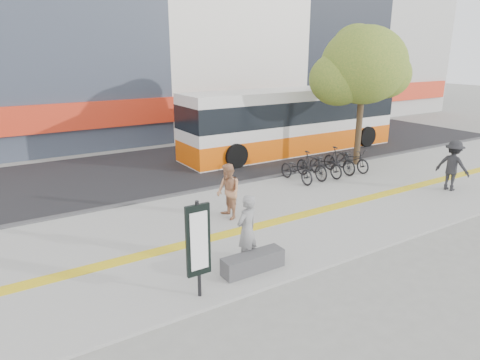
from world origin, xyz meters
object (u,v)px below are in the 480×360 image
seated_woman (247,230)px  pedestrian_dark (453,165)px  signboard (198,242)px  bench (253,262)px  bus (293,123)px  street_tree (361,67)px  pedestrian_tan (228,192)px

seated_woman → pedestrian_dark: bearing=166.4°
signboard → pedestrian_dark: bearing=7.6°
seated_woman → pedestrian_dark: pedestrian_dark is taller
bench → pedestrian_dark: (9.94, 1.24, 0.74)m
signboard → bus: (10.57, 10.01, 0.23)m
street_tree → pedestrian_tan: size_ratio=3.55×
bench → signboard: size_ratio=0.73×
street_tree → pedestrian_tan: street_tree is taller
street_tree → seated_woman: (-9.72, -5.65, -3.52)m
bus → seated_woman: 12.92m
signboard → street_tree: size_ratio=0.35×
street_tree → bus: street_tree is taller
signboard → seated_woman: signboard is taller
street_tree → bus: size_ratio=0.51×
seated_woman → pedestrian_tan: size_ratio=1.03×
signboard → pedestrian_dark: size_ratio=1.14×
pedestrian_dark → signboard: bearing=86.2°
bench → pedestrian_dark: pedestrian_dark is taller
pedestrian_tan → pedestrian_dark: size_ratio=0.92×
bench → pedestrian_tan: pedestrian_tan is taller
pedestrian_tan → pedestrian_dark: pedestrian_dark is taller
bench → bus: bearing=47.2°
bus → seated_woman: bus is taller
bench → street_tree: (9.78, 6.02, 4.21)m
signboard → seated_woman: (1.66, 0.67, -0.37)m
seated_woman → bench: bearing=62.5°
bus → pedestrian_tan: size_ratio=6.90×
bench → seated_woman: (0.06, 0.37, 0.69)m
bus → pedestrian_dark: size_ratio=6.37×
bench → signboard: (-1.60, -0.31, 1.06)m
bus → seated_woman: size_ratio=6.71×
street_tree → bus: bearing=102.4°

